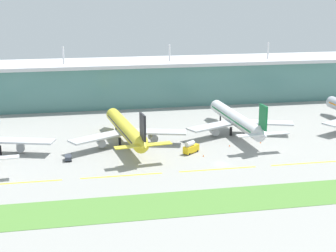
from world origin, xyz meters
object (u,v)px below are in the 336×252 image
(airliner_far_middle, at_px, (237,120))
(fuel_truck, at_px, (191,148))
(safety_cone_nose_front, at_px, (203,156))
(safety_cone_left_wingtip, at_px, (230,145))
(safety_cone_right_wingtip, at_px, (260,142))
(pushback_tug, at_px, (68,158))
(airliner_near_middle, at_px, (126,130))

(airliner_far_middle, distance_m, fuel_truck, 34.25)
(safety_cone_nose_front, bearing_deg, fuel_truck, 128.07)
(safety_cone_left_wingtip, bearing_deg, safety_cone_right_wingtip, 7.46)
(pushback_tug, xyz_separation_m, safety_cone_left_wingtip, (64.07, 5.24, -0.75))
(safety_cone_left_wingtip, height_order, safety_cone_nose_front, same)
(pushback_tug, relative_size, safety_cone_nose_front, 6.31)
(safety_cone_nose_front, bearing_deg, airliner_near_middle, 142.99)
(safety_cone_left_wingtip, xyz_separation_m, safety_cone_nose_front, (-13.62, -10.33, 0.00))
(safety_cone_left_wingtip, height_order, safety_cone_right_wingtip, same)
(airliner_near_middle, bearing_deg, safety_cone_left_wingtip, -13.85)
(safety_cone_nose_front, height_order, safety_cone_right_wingtip, same)
(airliner_near_middle, bearing_deg, fuel_truck, -33.76)
(fuel_truck, distance_m, safety_cone_right_wingtip, 32.18)
(fuel_truck, bearing_deg, pushback_tug, 179.69)
(pushback_tug, bearing_deg, safety_cone_nose_front, -5.75)
(pushback_tug, bearing_deg, airliner_far_middle, 16.77)
(fuel_truck, distance_m, pushback_tug, 46.69)
(airliner_near_middle, bearing_deg, pushback_tug, -146.99)
(pushback_tug, height_order, safety_cone_left_wingtip, pushback_tug)
(airliner_near_middle, relative_size, airliner_far_middle, 0.97)
(safety_cone_left_wingtip, xyz_separation_m, safety_cone_right_wingtip, (13.87, 1.82, 0.00))
(safety_cone_nose_front, xyz_separation_m, safety_cone_right_wingtip, (27.49, 12.14, 0.00))
(fuel_truck, xyz_separation_m, pushback_tug, (-46.67, 0.25, -1.16))
(airliner_near_middle, xyz_separation_m, airliner_far_middle, (49.02, 6.59, 0.00))
(airliner_far_middle, distance_m, safety_cone_left_wingtip, 19.59)
(safety_cone_left_wingtip, distance_m, safety_cone_right_wingtip, 13.99)
(airliner_far_middle, bearing_deg, fuel_truck, -139.45)
(fuel_truck, bearing_deg, airliner_near_middle, 146.24)
(pushback_tug, xyz_separation_m, safety_cone_right_wingtip, (77.95, 7.06, -0.75))
(safety_cone_left_wingtip, bearing_deg, airliner_near_middle, 166.15)
(safety_cone_nose_front, bearing_deg, safety_cone_left_wingtip, 37.18)
(safety_cone_nose_front, distance_m, safety_cone_right_wingtip, 30.06)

